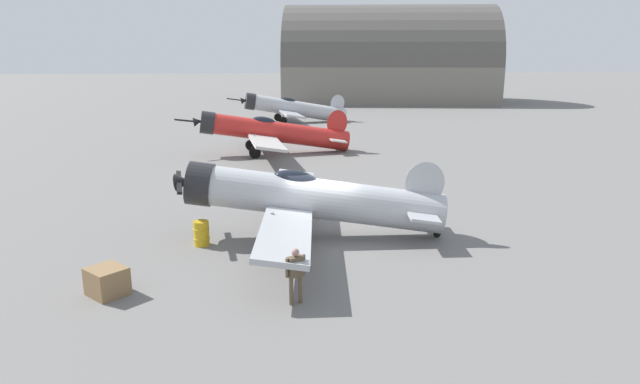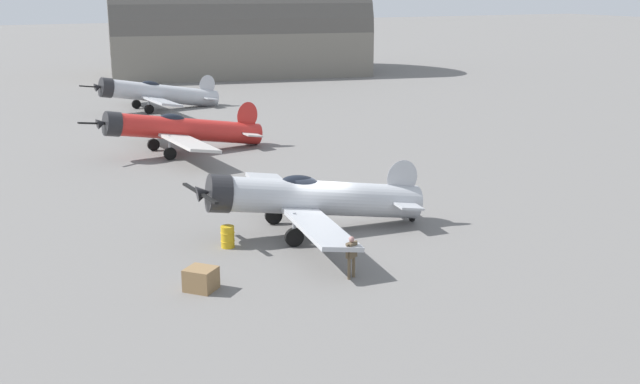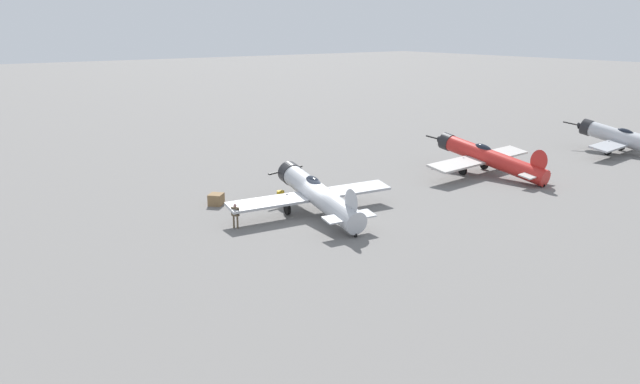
# 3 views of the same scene
# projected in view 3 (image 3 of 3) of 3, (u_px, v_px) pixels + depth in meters

# --- Properties ---
(ground_plane) EXTENTS (400.00, 400.00, 0.00)m
(ground_plane) POSITION_uv_depth(u_px,v_px,m) (320.00, 217.00, 40.06)
(ground_plane) COLOR slate
(airplane_foreground) EXTENTS (10.37, 12.31, 3.05)m
(airplane_foreground) POSITION_uv_depth(u_px,v_px,m) (316.00, 194.00, 40.07)
(airplane_foreground) COLOR #B7BABF
(airplane_foreground) RESTS_ON ground_plane
(airplane_mid_apron) EXTENTS (12.20, 12.54, 3.14)m
(airplane_mid_apron) POSITION_uv_depth(u_px,v_px,m) (487.00, 157.00, 51.14)
(airplane_mid_apron) COLOR red
(airplane_mid_apron) RESTS_ON ground_plane
(airplane_far_line) EXTENTS (12.39, 11.47, 3.37)m
(airplane_far_line) POSITION_uv_depth(u_px,v_px,m) (629.00, 140.00, 59.26)
(airplane_far_line) COLOR #B7BABF
(airplane_far_line) RESTS_ON ground_plane
(ground_crew_mechanic) EXTENTS (0.58, 0.40, 1.64)m
(ground_crew_mechanic) POSITION_uv_depth(u_px,v_px,m) (235.00, 213.00, 37.67)
(ground_crew_mechanic) COLOR brown
(ground_crew_mechanic) RESTS_ON ground_plane
(equipment_crate) EXTENTS (1.40, 1.40, 0.83)m
(equipment_crate) POSITION_uv_depth(u_px,v_px,m) (216.00, 199.00, 42.77)
(equipment_crate) COLOR olive
(equipment_crate) RESTS_ON ground_plane
(fuel_drum) EXTENTS (0.60, 0.60, 0.93)m
(fuel_drum) POSITION_uv_depth(u_px,v_px,m) (281.00, 197.00, 43.19)
(fuel_drum) COLOR gold
(fuel_drum) RESTS_ON ground_plane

